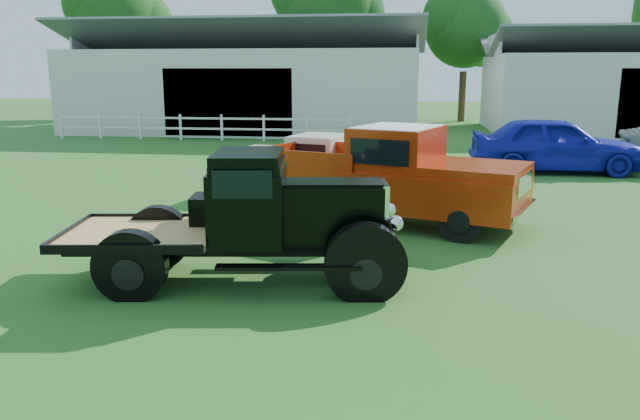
% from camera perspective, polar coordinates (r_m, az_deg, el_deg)
% --- Properties ---
extents(ground, '(120.00, 120.00, 0.00)m').
position_cam_1_polar(ground, '(8.97, -2.33, -8.19)').
color(ground, '#37652B').
extents(shed_left, '(18.80, 10.20, 5.60)m').
position_cam_1_polar(shed_left, '(35.30, -6.25, 11.92)').
color(shed_left, silver).
rests_on(shed_left, ground).
extents(fence_rail, '(14.20, 0.16, 1.20)m').
position_cam_1_polar(fence_rail, '(29.92, -10.82, 7.44)').
color(fence_rail, white).
rests_on(fence_rail, ground).
extents(tree_a, '(6.30, 6.30, 10.50)m').
position_cam_1_polar(tree_a, '(45.68, -18.07, 14.61)').
color(tree_a, black).
rests_on(tree_a, ground).
extents(tree_b, '(6.90, 6.90, 11.50)m').
position_cam_1_polar(tree_b, '(42.69, 0.42, 16.06)').
color(tree_b, black).
rests_on(tree_b, ground).
extents(tree_c, '(5.40, 5.40, 9.00)m').
position_cam_1_polar(tree_c, '(41.42, 13.06, 14.12)').
color(tree_c, black).
rests_on(tree_c, ground).
extents(vintage_flatbed, '(5.31, 2.69, 2.01)m').
position_cam_1_polar(vintage_flatbed, '(9.53, -7.04, -0.70)').
color(vintage_flatbed, black).
rests_on(vintage_flatbed, ground).
extents(red_pickup, '(6.11, 4.05, 2.08)m').
position_cam_1_polar(red_pickup, '(13.37, 6.54, 3.30)').
color(red_pickup, '#A6280A').
rests_on(red_pickup, ground).
extents(white_pickup, '(4.66, 2.74, 1.61)m').
position_cam_1_polar(white_pickup, '(15.60, -0.42, 3.83)').
color(white_pickup, beige).
rests_on(white_pickup, ground).
extents(misc_car_blue, '(5.26, 2.12, 1.79)m').
position_cam_1_polar(misc_car_blue, '(21.35, 20.68, 5.65)').
color(misc_car_blue, '#161AA8').
rests_on(misc_car_blue, ground).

